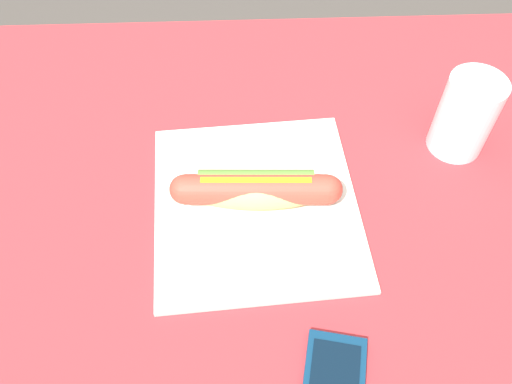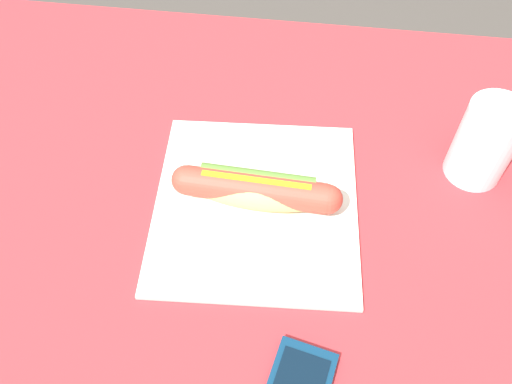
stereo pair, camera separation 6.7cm
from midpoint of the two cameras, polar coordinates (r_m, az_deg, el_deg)
name	(u,v)px [view 2 (the right image)]	position (r m, az deg, el deg)	size (l,w,h in m)	color
dining_table	(234,286)	(0.77, 0.17, -10.25)	(1.26, 0.91, 0.73)	brown
paper_wrapper	(256,204)	(0.69, 2.77, -1.53)	(0.26, 0.28, 0.01)	silver
hot_dog	(256,190)	(0.66, 2.88, 0.05)	(0.22, 0.05, 0.05)	#DBB26B
drinking_cup	(485,142)	(0.76, 25.72, 4.66)	(0.08, 0.08, 0.12)	white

